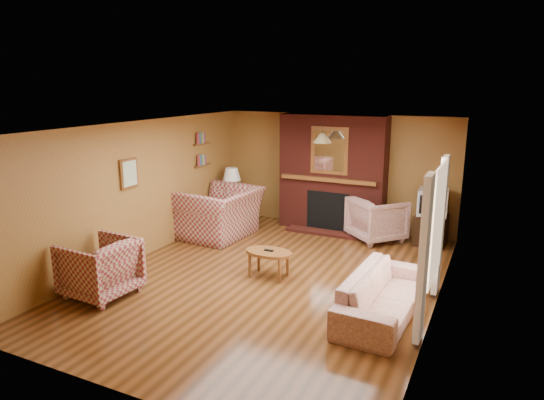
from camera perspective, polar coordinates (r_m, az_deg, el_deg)
The scene contains 20 objects.
floor at distance 7.78m, azimuth -0.30°, elevation -9.24°, with size 6.50×6.50×0.00m, color #41240E.
ceiling at distance 7.20m, azimuth -0.33°, elevation 8.65°, with size 6.50×6.50×0.00m, color white.
wall_back at distance 10.35m, azimuth 7.59°, elevation 3.37°, with size 6.50×6.50×0.00m, color olive.
wall_front at distance 4.84m, azimuth -17.64°, elevation -9.24°, with size 6.50×6.50×0.00m, color olive.
wall_left at distance 8.76m, azimuth -15.19°, elevation 1.13°, with size 6.50×6.50×0.00m, color olive.
wall_right at distance 6.73m, azimuth 19.22°, elevation -2.90°, with size 6.50×6.50×0.00m, color olive.
fireplace at distance 10.11m, azimuth 7.12°, elevation 3.03°, with size 2.20×0.82×2.40m.
window_right at distance 6.56m, azimuth 18.55°, elevation -3.92°, with size 0.10×1.85×2.00m.
bookshelf at distance 10.13m, azimuth -8.10°, elevation 5.80°, with size 0.09×0.55×0.71m.
botanical_print at distance 8.45m, azimuth -16.49°, elevation 3.02°, with size 0.05×0.40×0.50m.
pendant_light at distance 9.35m, azimuth 5.91°, elevation 7.28°, with size 0.36×0.36×0.48m.
plaid_loveseat at distance 9.76m, azimuth -6.12°, elevation -1.52°, with size 1.50×1.31×0.97m, color maroon.
plaid_armchair at distance 7.49m, azimuth -19.59°, elevation -7.51°, with size 0.91×0.93×0.85m, color maroon.
floral_sofa at distance 6.71m, azimuth 12.97°, elevation -10.75°, with size 2.03×0.79×0.59m, color beige.
floral_armchair at distance 9.71m, azimuth 12.23°, elevation -2.20°, with size 0.91×0.94×0.85m, color beige.
coffee_table at distance 7.73m, azimuth -0.38°, elevation -6.45°, with size 0.78×0.48×0.45m.
side_table at distance 10.68m, azimuth -4.69°, elevation -1.19°, with size 0.45×0.45×0.60m, color brown.
table_lamp at distance 10.53m, azimuth -4.76°, elevation 2.27°, with size 0.39×0.39×0.64m.
tv_stand at distance 9.70m, azimuth 18.17°, elevation -3.36°, with size 0.55×0.50×0.60m, color black.
crt_tv at distance 9.56m, azimuth 18.40°, elevation -0.23°, with size 0.56×0.56×0.49m.
Camera 1 is at (3.14, -6.44, 3.03)m, focal length 32.00 mm.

